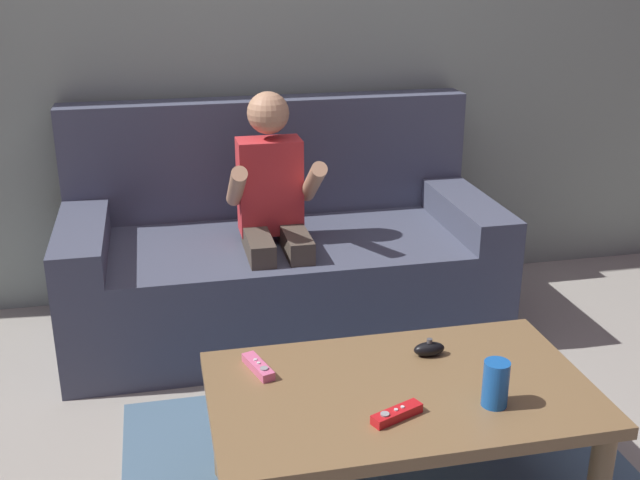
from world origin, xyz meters
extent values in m
cube|color=gray|center=(0.00, 1.60, 1.25)|extent=(4.55, 0.05, 2.50)
cube|color=#474C60|center=(0.02, 1.15, 0.20)|extent=(1.69, 0.80, 0.40)
cube|color=#474C60|center=(0.02, 1.47, 0.65)|extent=(1.69, 0.16, 0.49)
cube|color=#474C60|center=(-0.73, 1.15, 0.46)|extent=(0.18, 0.80, 0.12)
cube|color=#474C60|center=(0.78, 1.15, 0.46)|extent=(0.18, 0.80, 0.12)
cylinder|color=#4C4238|center=(-0.10, 0.81, 0.20)|extent=(0.08, 0.08, 0.40)
cylinder|color=#4C4238|center=(0.04, 0.81, 0.20)|extent=(0.08, 0.08, 0.40)
cube|color=#4C4238|center=(-0.10, 0.96, 0.44)|extent=(0.09, 0.30, 0.09)
cube|color=#4C4238|center=(0.04, 0.96, 0.44)|extent=(0.09, 0.30, 0.09)
cube|color=red|center=(-0.03, 1.11, 0.62)|extent=(0.24, 0.14, 0.36)
cylinder|color=tan|center=(-0.17, 0.98, 0.67)|extent=(0.06, 0.26, 0.21)
cylinder|color=tan|center=(0.11, 0.98, 0.67)|extent=(0.06, 0.26, 0.21)
sphere|color=tan|center=(-0.03, 1.11, 0.90)|extent=(0.16, 0.16, 0.16)
cube|color=brown|center=(0.14, -0.01, 0.37)|extent=(1.01, 0.60, 0.04)
cylinder|color=brown|center=(-0.31, 0.24, 0.18)|extent=(0.06, 0.06, 0.35)
cylinder|color=brown|center=(0.60, 0.24, 0.18)|extent=(0.06, 0.06, 0.35)
cube|color=red|center=(0.09, -0.15, 0.40)|extent=(0.14, 0.09, 0.02)
cylinder|color=#99999E|center=(0.05, -0.16, 0.41)|extent=(0.02, 0.02, 0.00)
cylinder|color=silver|center=(0.08, -0.15, 0.41)|extent=(0.01, 0.01, 0.00)
cylinder|color=silver|center=(0.10, -0.14, 0.41)|extent=(0.01, 0.01, 0.00)
ellipsoid|color=black|center=(0.27, 0.13, 0.41)|extent=(0.09, 0.04, 0.04)
cylinder|color=#4C4C51|center=(0.27, 0.13, 0.43)|extent=(0.02, 0.02, 0.01)
cube|color=pink|center=(-0.21, 0.15, 0.40)|extent=(0.08, 0.14, 0.02)
cylinder|color=#99999E|center=(-0.20, 0.11, 0.41)|extent=(0.02, 0.02, 0.00)
cylinder|color=silver|center=(-0.21, 0.15, 0.41)|extent=(0.01, 0.01, 0.00)
cylinder|color=silver|center=(-0.22, 0.17, 0.41)|extent=(0.01, 0.01, 0.00)
cylinder|color=#1959B2|center=(0.35, -0.15, 0.45)|extent=(0.07, 0.07, 0.12)
camera|label=1|loc=(-0.44, -1.70, 1.46)|focal=43.46mm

